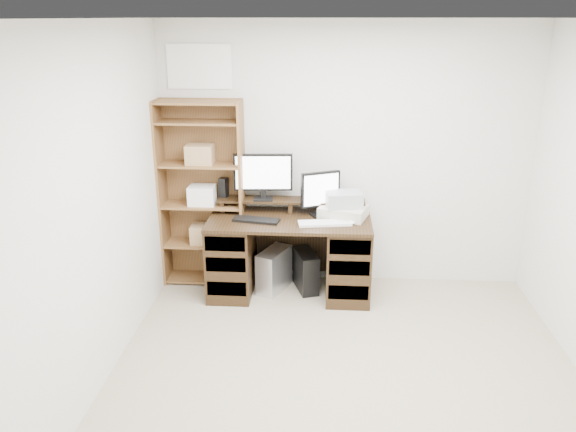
# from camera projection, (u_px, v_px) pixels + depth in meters

# --- Properties ---
(room) EXTENTS (3.54, 4.04, 2.54)m
(room) POSITION_uv_depth(u_px,v_px,m) (353.00, 234.00, 3.44)
(room) COLOR gray
(room) RESTS_ON ground
(desk) EXTENTS (1.50, 0.70, 0.75)m
(desk) POSITION_uv_depth(u_px,v_px,m) (290.00, 254.00, 5.30)
(desk) COLOR black
(desk) RESTS_ON ground
(riser_shelf) EXTENTS (1.40, 0.22, 0.12)m
(riser_shelf) POSITION_uv_depth(u_px,v_px,m) (291.00, 202.00, 5.34)
(riser_shelf) COLOR black
(riser_shelf) RESTS_ON desk
(monitor_wide) EXTENTS (0.55, 0.15, 0.44)m
(monitor_wide) POSITION_uv_depth(u_px,v_px,m) (263.00, 174.00, 5.26)
(monitor_wide) COLOR black
(monitor_wide) RESTS_ON riser_shelf
(monitor_small) EXTENTS (0.36, 0.21, 0.42)m
(monitor_small) POSITION_uv_depth(u_px,v_px,m) (321.00, 192.00, 5.20)
(monitor_small) COLOR black
(monitor_small) RESTS_ON desk
(speaker) EXTENTS (0.09, 0.09, 0.19)m
(speaker) POSITION_uv_depth(u_px,v_px,m) (224.00, 187.00, 5.38)
(speaker) COLOR black
(speaker) RESTS_ON riser_shelf
(keyboard_black) EXTENTS (0.44, 0.21, 0.02)m
(keyboard_black) POSITION_uv_depth(u_px,v_px,m) (256.00, 220.00, 5.11)
(keyboard_black) COLOR black
(keyboard_black) RESTS_ON desk
(keyboard_white) EXTENTS (0.49, 0.21, 0.02)m
(keyboard_white) POSITION_uv_depth(u_px,v_px,m) (325.00, 223.00, 5.03)
(keyboard_white) COLOR silver
(keyboard_white) RESTS_ON desk
(mouse) EXTENTS (0.09, 0.06, 0.03)m
(mouse) POSITION_uv_depth(u_px,v_px,m) (351.00, 223.00, 5.03)
(mouse) COLOR silver
(mouse) RESTS_ON desk
(printer) EXTENTS (0.49, 0.42, 0.10)m
(printer) POSITION_uv_depth(u_px,v_px,m) (343.00, 212.00, 5.20)
(printer) COLOR #B9B2A1
(printer) RESTS_ON desk
(basket) EXTENTS (0.36, 0.28, 0.14)m
(basket) POSITION_uv_depth(u_px,v_px,m) (344.00, 199.00, 5.16)
(basket) COLOR #92979C
(basket) RESTS_ON printer
(tower_silver) EXTENTS (0.33, 0.45, 0.41)m
(tower_silver) POSITION_uv_depth(u_px,v_px,m) (274.00, 270.00, 5.40)
(tower_silver) COLOR silver
(tower_silver) RESTS_ON ground
(tower_black) EXTENTS (0.28, 0.42, 0.38)m
(tower_black) POSITION_uv_depth(u_px,v_px,m) (306.00, 271.00, 5.42)
(tower_black) COLOR black
(tower_black) RESTS_ON ground
(bookshelf) EXTENTS (0.80, 0.30, 1.80)m
(bookshelf) POSITION_uv_depth(u_px,v_px,m) (203.00, 193.00, 5.38)
(bookshelf) COLOR brown
(bookshelf) RESTS_ON ground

